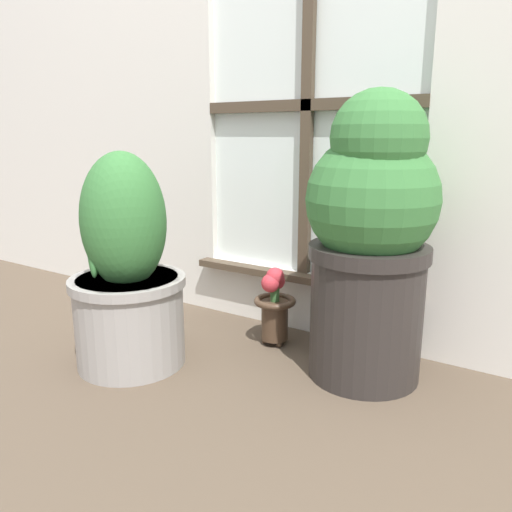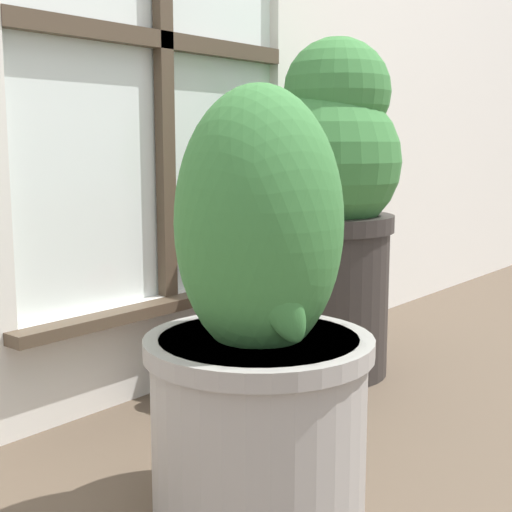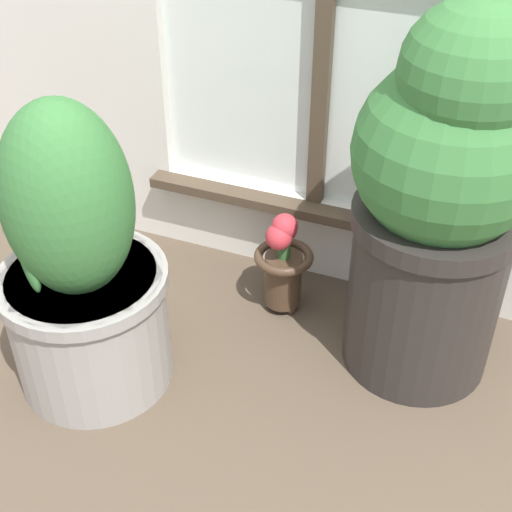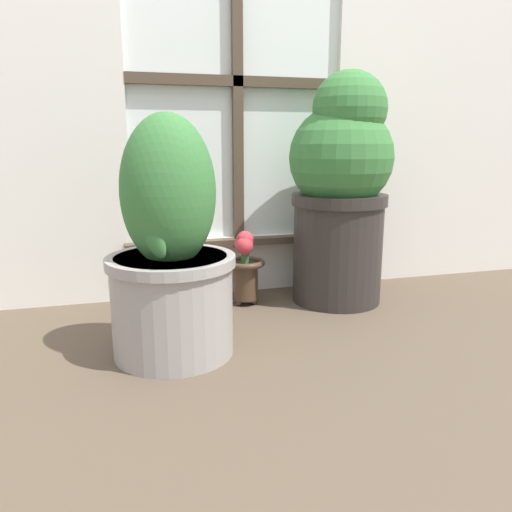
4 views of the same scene
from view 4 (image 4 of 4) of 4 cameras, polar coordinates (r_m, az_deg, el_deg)
The scene contains 4 objects.
ground_plane at distance 1.29m, azimuth 5.50°, elevation -12.44°, with size 10.00×10.00×0.00m, color brown.
potted_plant_left at distance 1.29m, azimuth -9.73°, elevation 0.08°, with size 0.33×0.33×0.62m.
potted_plant_right at distance 1.73m, azimuth 9.69°, elevation 7.85°, with size 0.35×0.35×0.78m.
flower_vase at distance 1.71m, azimuth -1.27°, elevation -1.14°, with size 0.14×0.14×0.26m.
Camera 4 is at (-0.43, -1.08, 0.55)m, focal length 35.00 mm.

